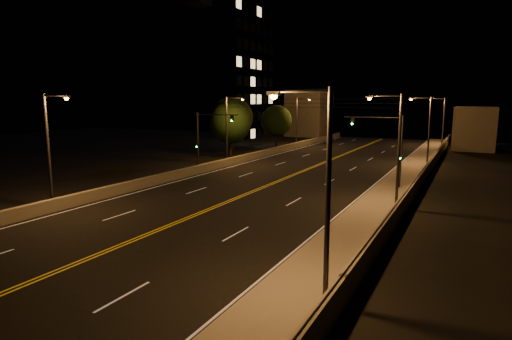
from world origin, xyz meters
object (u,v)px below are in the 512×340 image
at_px(streetlight_0, 320,181).
at_px(streetlight_4, 51,143).
at_px(traffic_signal_left, 205,135).
at_px(tree_1, 232,118).
at_px(streetlight_6, 298,118).
at_px(traffic_signal_right, 390,143).
at_px(streetlight_3, 442,118).
at_px(tree_2, 276,121).
at_px(streetlight_1, 395,142).
at_px(tree_0, 230,123).
at_px(building_tower, 198,75).
at_px(streetlight_5, 229,125).
at_px(streetlight_2, 427,126).

relative_size(streetlight_0, streetlight_4, 1.00).
xyz_separation_m(traffic_signal_left, tree_1, (-6.33, 16.54, 1.18)).
xyz_separation_m(streetlight_6, traffic_signal_right, (19.93, -29.60, -0.72)).
relative_size(streetlight_0, streetlight_3, 1.00).
height_order(streetlight_0, traffic_signal_left, streetlight_0).
bearing_deg(streetlight_3, streetlight_6, -152.46).
bearing_deg(tree_2, tree_1, -102.32).
bearing_deg(streetlight_1, streetlight_0, -90.00).
distance_m(streetlight_6, tree_0, 17.95).
bearing_deg(streetlight_4, building_tower, 112.83).
bearing_deg(streetlight_3, streetlight_1, -90.00).
distance_m(streetlight_0, streetlight_3, 63.79).
bearing_deg(streetlight_3, streetlight_5, -122.12).
distance_m(tree_0, tree_2, 15.33).
distance_m(streetlight_1, streetlight_5, 25.20).
relative_size(traffic_signal_left, tree_2, 0.92).
height_order(streetlight_6, traffic_signal_left, streetlight_6).
relative_size(building_tower, tree_0, 3.43).
xyz_separation_m(traffic_signal_right, tree_0, (-22.74, 11.87, 0.72)).
relative_size(streetlight_3, streetlight_6, 1.00).
height_order(streetlight_3, tree_1, tree_1).
xyz_separation_m(streetlight_6, tree_2, (-2.94, -2.41, -0.37)).
bearing_deg(tree_0, tree_1, 117.72).
relative_size(streetlight_3, tree_0, 1.08).
distance_m(streetlight_4, traffic_signal_right, 26.69).
height_order(traffic_signal_left, tree_1, tree_1).
bearing_deg(streetlight_5, traffic_signal_left, -80.99).
height_order(streetlight_3, streetlight_5, same).
height_order(streetlight_2, tree_2, streetlight_2).
bearing_deg(traffic_signal_left, streetlight_4, -93.42).
bearing_deg(streetlight_0, traffic_signal_left, 131.42).
distance_m(streetlight_4, building_tower, 51.79).
distance_m(streetlight_2, traffic_signal_left, 25.67).
bearing_deg(streetlight_2, streetlight_5, -157.23).
xyz_separation_m(streetlight_3, streetlight_6, (-21.39, -11.15, 0.00)).
xyz_separation_m(traffic_signal_right, tree_2, (-22.87, 27.19, 0.36)).
relative_size(streetlight_0, streetlight_5, 1.00).
bearing_deg(tree_1, streetlight_0, -56.04).
relative_size(streetlight_1, streetlight_5, 1.00).
relative_size(streetlight_4, streetlight_5, 1.00).
height_order(traffic_signal_left, tree_0, tree_0).
relative_size(streetlight_2, streetlight_6, 1.00).
height_order(streetlight_1, tree_2, streetlight_1).
bearing_deg(tree_1, streetlight_4, -81.27).
bearing_deg(streetlight_3, streetlight_4, -110.08).
relative_size(streetlight_0, streetlight_6, 1.00).
height_order(streetlight_2, tree_0, streetlight_2).
bearing_deg(traffic_signal_right, streetlight_0, -86.37).
bearing_deg(streetlight_6, traffic_signal_left, -87.95).
distance_m(streetlight_1, tree_0, 30.47).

